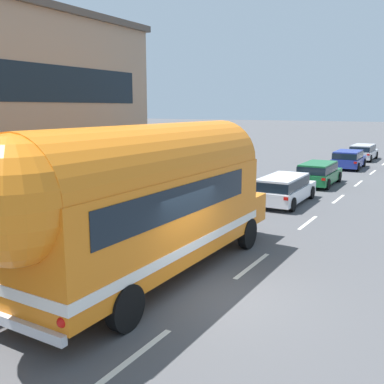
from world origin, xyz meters
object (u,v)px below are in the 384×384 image
object	(u,v)px
car_third	(348,158)
painted_bus	(142,197)
car_lead	(284,187)
car_fourth	(363,151)
car_second	(319,172)

from	to	relation	value
car_third	painted_bus	bearing A→B (deg)	-89.97
car_lead	car_fourth	size ratio (longest dim) A/B	0.99
car_third	car_fourth	world-z (taller)	same
painted_bus	car_lead	world-z (taller)	painted_bus
car_second	car_lead	bearing A→B (deg)	-90.56
painted_bus	car_second	bearing A→B (deg)	90.04
car_second	car_fourth	distance (m)	15.00
car_third	car_fourth	size ratio (longest dim) A/B	0.93
painted_bus	car_third	distance (m)	25.87
car_second	painted_bus	bearing A→B (deg)	-89.96
car_lead	car_fourth	xyz separation A→B (m)	(0.02, 21.02, -0.01)
car_fourth	painted_bus	bearing A→B (deg)	-89.91
car_lead	car_third	distance (m)	14.54
car_lead	car_fourth	world-z (taller)	same
car_lead	painted_bus	bearing A→B (deg)	-89.64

